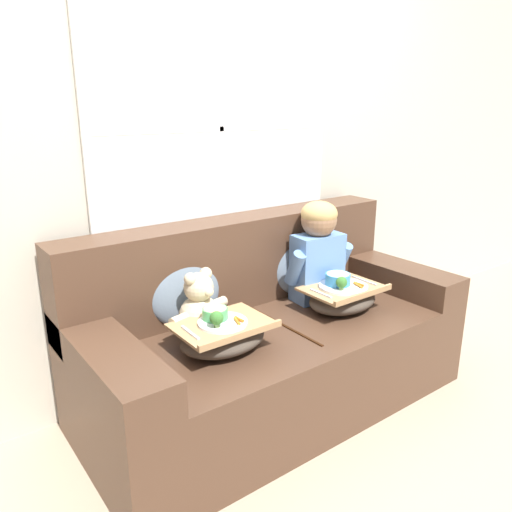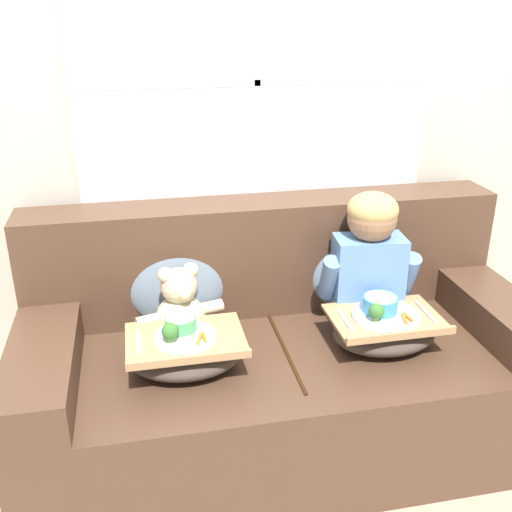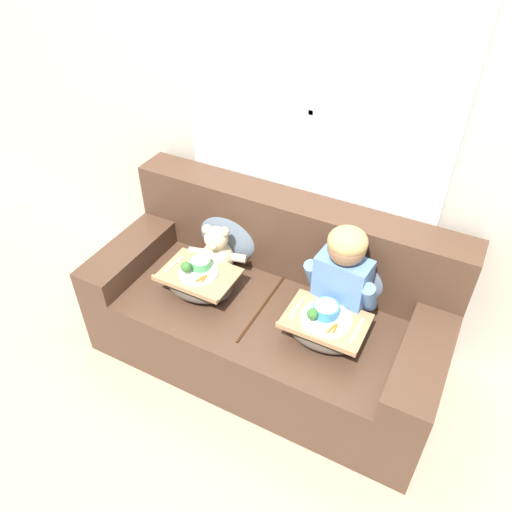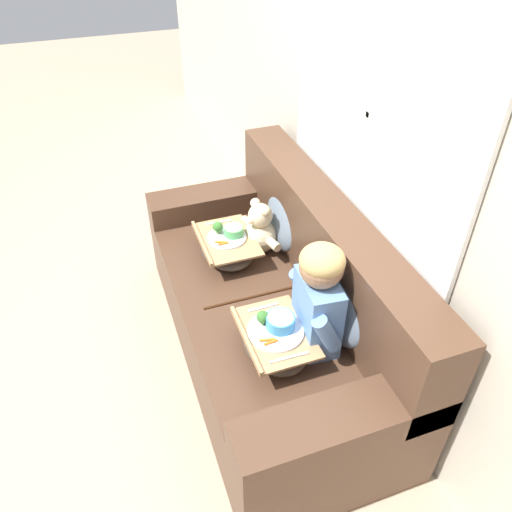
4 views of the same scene
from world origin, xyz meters
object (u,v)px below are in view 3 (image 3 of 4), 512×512
at_px(couch, 271,310).
at_px(lap_tray_teddy, 199,281).
at_px(teddy_bear, 217,253).
at_px(throw_pillow_behind_child, 351,269).
at_px(throw_pillow_behind_teddy, 229,230).
at_px(lap_tray_child, 325,327).
at_px(child_figure, 343,270).

height_order(couch, lap_tray_teddy, couch).
bearing_deg(couch, teddy_bear, 174.42).
relative_size(throw_pillow_behind_child, lap_tray_teddy, 1.05).
xyz_separation_m(couch, teddy_bear, (-0.36, 0.04, 0.25)).
relative_size(couch, teddy_bear, 5.67).
bearing_deg(throw_pillow_behind_child, teddy_bear, -168.75).
distance_m(throw_pillow_behind_teddy, teddy_bear, 0.16).
bearing_deg(lap_tray_child, throw_pillow_behind_child, 89.72).
distance_m(throw_pillow_behind_child, throw_pillow_behind_teddy, 0.73).
relative_size(throw_pillow_behind_child, lap_tray_child, 1.05).
bearing_deg(teddy_bear, throw_pillow_behind_teddy, 90.43).
bearing_deg(lap_tray_teddy, throw_pillow_behind_teddy, 89.79).
relative_size(child_figure, teddy_bear, 1.60).
relative_size(throw_pillow_behind_teddy, lap_tray_child, 1.02).
relative_size(throw_pillow_behind_teddy, lap_tray_teddy, 1.01).
bearing_deg(teddy_bear, child_figure, 0.25).
bearing_deg(lap_tray_teddy, couch, 22.74).
relative_size(throw_pillow_behind_teddy, teddy_bear, 1.22).
bearing_deg(teddy_bear, couch, -5.58).
xyz_separation_m(couch, lap_tray_child, (0.36, -0.15, 0.19)).
bearing_deg(throw_pillow_behind_child, child_figure, -90.04).
bearing_deg(child_figure, teddy_bear, -179.75).
xyz_separation_m(couch, throw_pillow_behind_teddy, (-0.36, 0.18, 0.31)).
height_order(throw_pillow_behind_child, lap_tray_child, throw_pillow_behind_child).
height_order(throw_pillow_behind_child, child_figure, child_figure).
bearing_deg(throw_pillow_behind_teddy, throw_pillow_behind_child, -0.00).
xyz_separation_m(couch, lap_tray_teddy, (-0.37, -0.15, 0.19)).
height_order(couch, throw_pillow_behind_teddy, couch).
bearing_deg(child_figure, throw_pillow_behind_child, 89.96).
bearing_deg(child_figure, throw_pillow_behind_teddy, 169.01).
relative_size(teddy_bear, lap_tray_child, 0.84).
height_order(teddy_bear, lap_tray_child, teddy_bear).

